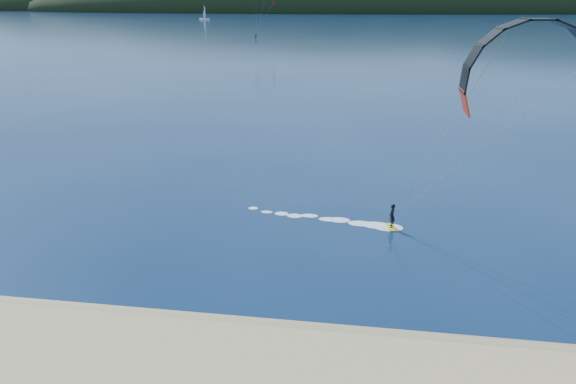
{
  "coord_description": "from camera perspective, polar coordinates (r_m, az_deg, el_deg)",
  "views": [
    {
      "loc": [
        8.58,
        -16.32,
        14.38
      ],
      "look_at": [
        4.57,
        10.0,
        5.0
      ],
      "focal_mm": 34.11,
      "sensor_mm": 36.0,
      "label": 1
    }
  ],
  "objects": [
    {
      "name": "sailboat",
      "position": [
        440.17,
        -8.7,
        17.43
      ],
      "size": [
        7.63,
        4.98,
        10.99
      ],
      "color": "white",
      "rests_on": "ground"
    },
    {
      "name": "kitesurfer_far",
      "position": [
        216.72,
        -2.52,
        19.38
      ],
      "size": [
        8.85,
        5.21,
        17.79
      ],
      "color": "yellow",
      "rests_on": "ground"
    },
    {
      "name": "kitesurfer_near",
      "position": [
        29.0,
        22.54,
        9.32
      ],
      "size": [
        19.75,
        9.72,
        13.73
      ],
      "color": "yellow",
      "rests_on": "ground"
    },
    {
      "name": "headland",
      "position": [
        761.78,
        8.5,
        18.13
      ],
      "size": [
        1200.0,
        310.0,
        140.0
      ],
      "color": "black",
      "rests_on": "ground"
    },
    {
      "name": "wet_sand",
      "position": [
        26.7,
        -11.88,
        -13.53
      ],
      "size": [
        220.0,
        2.5,
        0.1
      ],
      "color": "#967D57",
      "rests_on": "ground"
    }
  ]
}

